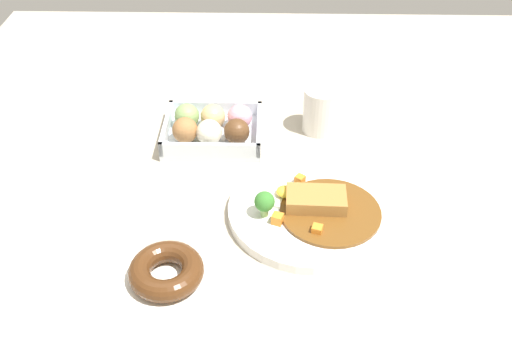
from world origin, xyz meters
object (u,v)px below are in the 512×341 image
at_px(curry_plate, 310,210).
at_px(coffee_mug, 321,110).
at_px(donut_box, 212,128).
at_px(chocolate_ring_donut, 166,271).

distance_m(curry_plate, coffee_mug, 0.27).
bearing_deg(donut_box, curry_plate, -50.75).
relative_size(chocolate_ring_donut, coffee_mug, 1.55).
xyz_separation_m(curry_plate, coffee_mug, (0.03, 0.27, 0.03)).
bearing_deg(curry_plate, chocolate_ring_donut, -146.41).
height_order(curry_plate, coffee_mug, coffee_mug).
bearing_deg(coffee_mug, curry_plate, -97.10).
relative_size(curry_plate, coffee_mug, 2.96).
distance_m(donut_box, chocolate_ring_donut, 0.38).
xyz_separation_m(chocolate_ring_donut, coffee_mug, (0.26, 0.42, 0.03)).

